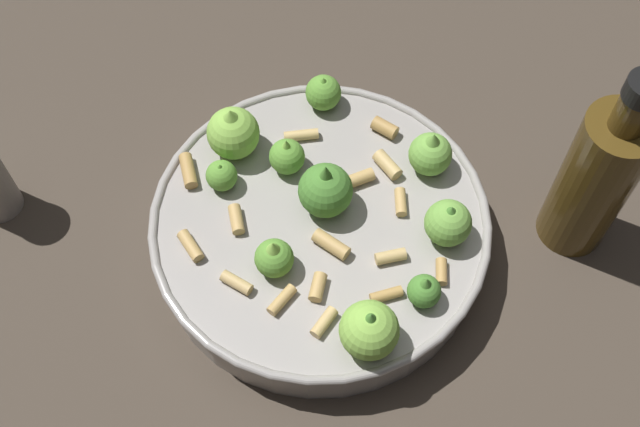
{
  "coord_description": "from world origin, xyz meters",
  "views": [
    {
      "loc": [
        -0.32,
        0.11,
        0.64
      ],
      "look_at": [
        0.0,
        0.0,
        0.06
      ],
      "focal_mm": 44.64,
      "sensor_mm": 36.0,
      "label": 1
    }
  ],
  "objects": [
    {
      "name": "ground_plane",
      "position": [
        0.0,
        0.0,
        0.0
      ],
      "size": [
        2.4,
        2.4,
        0.0
      ],
      "primitive_type": "plane",
      "color": "#42382D"
    },
    {
      "name": "olive_oil_bottle",
      "position": [
        -0.06,
        -0.22,
        0.09
      ],
      "size": [
        0.06,
        0.06,
        0.21
      ],
      "color": "#4C3814",
      "rests_on": "ground"
    },
    {
      "name": "cooking_pan",
      "position": [
        0.0,
        -0.0,
        0.03
      ],
      "size": [
        0.3,
        0.3,
        0.11
      ],
      "color": "#9E9993",
      "rests_on": "ground"
    }
  ]
}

